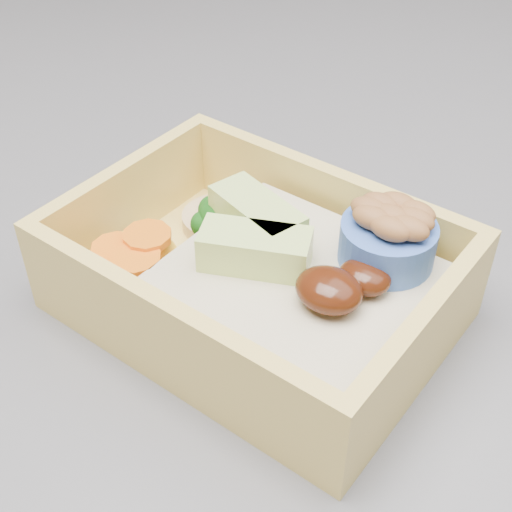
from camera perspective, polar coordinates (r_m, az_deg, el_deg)
The scene contains 1 object.
bento_box at distance 0.38m, azimuth 0.99°, elevation -1.68°, with size 0.21×0.16×0.07m.
Camera 1 is at (0.17, -0.46, 1.20)m, focal length 50.00 mm.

